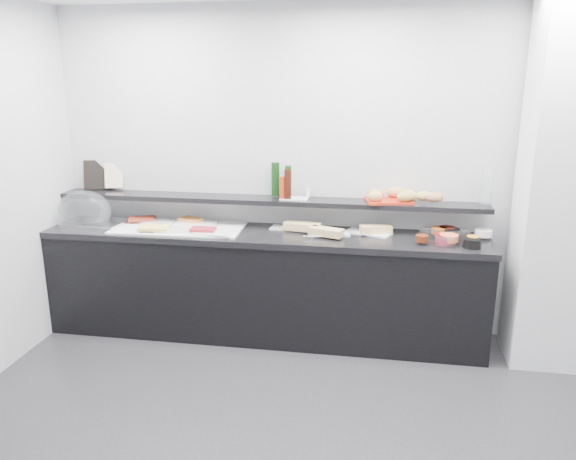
% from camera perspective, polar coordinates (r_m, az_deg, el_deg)
% --- Properties ---
extents(back_wall, '(5.00, 0.02, 2.70)m').
position_cam_1_polar(back_wall, '(4.68, 6.59, 5.67)').
color(back_wall, silver).
rests_on(back_wall, ground).
extents(column, '(0.50, 0.50, 2.70)m').
position_cam_1_polar(column, '(4.52, 25.73, 3.86)').
color(column, white).
rests_on(column, ground).
extents(buffet_cabinet, '(3.60, 0.60, 0.85)m').
position_cam_1_polar(buffet_cabinet, '(4.73, -2.50, -5.78)').
color(buffet_cabinet, black).
rests_on(buffet_cabinet, ground).
extents(counter_top, '(3.62, 0.62, 0.05)m').
position_cam_1_polar(counter_top, '(4.59, -2.56, -0.54)').
color(counter_top, black).
rests_on(counter_top, buffet_cabinet).
extents(wall_shelf, '(3.60, 0.25, 0.04)m').
position_cam_1_polar(wall_shelf, '(4.69, -2.16, 3.04)').
color(wall_shelf, black).
rests_on(wall_shelf, back_wall).
extents(cloche_base, '(0.54, 0.40, 0.04)m').
position_cam_1_polar(cloche_base, '(5.06, -18.85, 0.69)').
color(cloche_base, silver).
rests_on(cloche_base, counter_top).
extents(cloche_dome, '(0.47, 0.31, 0.34)m').
position_cam_1_polar(cloche_dome, '(5.10, -19.94, 1.91)').
color(cloche_dome, white).
rests_on(cloche_dome, cloche_base).
extents(linen_runner, '(1.08, 0.54, 0.01)m').
position_cam_1_polar(linen_runner, '(4.77, -11.05, 0.21)').
color(linen_runner, white).
rests_on(linen_runner, counter_top).
extents(platter_meat_a, '(0.31, 0.24, 0.01)m').
position_cam_1_polar(platter_meat_a, '(4.97, -13.14, 0.88)').
color(platter_meat_a, silver).
rests_on(platter_meat_a, linen_runner).
extents(food_meat_a, '(0.26, 0.21, 0.02)m').
position_cam_1_polar(food_meat_a, '(5.01, -14.63, 1.12)').
color(food_meat_a, maroon).
rests_on(food_meat_a, platter_meat_a).
extents(platter_salmon, '(0.35, 0.28, 0.01)m').
position_cam_1_polar(platter_salmon, '(4.86, -9.35, 0.76)').
color(platter_salmon, white).
rests_on(platter_salmon, linen_runner).
extents(food_salmon, '(0.23, 0.19, 0.02)m').
position_cam_1_polar(food_salmon, '(4.89, -9.85, 1.07)').
color(food_salmon, orange).
rests_on(food_salmon, platter_salmon).
extents(platter_cheese, '(0.28, 0.21, 0.01)m').
position_cam_1_polar(platter_cheese, '(4.67, -11.68, 0.05)').
color(platter_cheese, white).
rests_on(platter_cheese, linen_runner).
extents(food_cheese, '(0.26, 0.18, 0.02)m').
position_cam_1_polar(food_cheese, '(4.69, -13.43, 0.23)').
color(food_cheese, '#F8E060').
rests_on(food_cheese, platter_cheese).
extents(platter_meat_b, '(0.34, 0.25, 0.01)m').
position_cam_1_polar(platter_meat_b, '(4.54, -7.44, -0.22)').
color(platter_meat_b, white).
rests_on(platter_meat_b, linen_runner).
extents(food_meat_b, '(0.21, 0.14, 0.02)m').
position_cam_1_polar(food_meat_b, '(4.56, -8.64, 0.07)').
color(food_meat_b, maroon).
rests_on(food_meat_b, platter_meat_b).
extents(sandwich_plate_left, '(0.34, 0.17, 0.01)m').
position_cam_1_polar(sandwich_plate_left, '(4.67, 0.25, 0.17)').
color(sandwich_plate_left, silver).
rests_on(sandwich_plate_left, counter_top).
extents(sandwich_food_left, '(0.31, 0.17, 0.06)m').
position_cam_1_polar(sandwich_food_left, '(4.59, 1.45, 0.37)').
color(sandwich_food_left, '#DBBC73').
rests_on(sandwich_food_left, sandwich_plate_left).
extents(tongs_left, '(0.15, 0.07, 0.01)m').
position_cam_1_polar(tongs_left, '(4.59, 1.48, 0.03)').
color(tongs_left, '#AFB2B6').
rests_on(tongs_left, sandwich_plate_left).
extents(sandwich_plate_mid, '(0.34, 0.19, 0.01)m').
position_cam_1_polar(sandwich_plate_mid, '(4.52, 4.26, -0.40)').
color(sandwich_plate_mid, white).
rests_on(sandwich_plate_mid, counter_top).
extents(sandwich_food_mid, '(0.29, 0.19, 0.06)m').
position_cam_1_polar(sandwich_food_mid, '(4.44, 3.89, -0.19)').
color(sandwich_food_mid, tan).
rests_on(sandwich_food_mid, sandwich_plate_mid).
extents(tongs_mid, '(0.16, 0.03, 0.01)m').
position_cam_1_polar(tongs_mid, '(4.40, 2.63, -0.64)').
color(tongs_mid, silver).
rests_on(tongs_mid, sandwich_plate_mid).
extents(sandwich_plate_right, '(0.40, 0.29, 0.01)m').
position_cam_1_polar(sandwich_plate_right, '(4.59, 8.17, -0.27)').
color(sandwich_plate_right, white).
rests_on(sandwich_plate_right, counter_top).
extents(sandwich_food_right, '(0.27, 0.16, 0.06)m').
position_cam_1_polar(sandwich_food_right, '(4.56, 8.92, 0.09)').
color(sandwich_food_right, '#DAAF72').
rests_on(sandwich_food_right, sandwich_plate_right).
extents(tongs_right, '(0.16, 0.02, 0.01)m').
position_cam_1_polar(tongs_right, '(4.48, 7.57, -0.47)').
color(tongs_right, '#B2B4B9').
rests_on(tongs_right, sandwich_plate_right).
extents(bowl_glass_fruit, '(0.18, 0.18, 0.07)m').
position_cam_1_polar(bowl_glass_fruit, '(4.57, 14.12, -0.29)').
color(bowl_glass_fruit, silver).
rests_on(bowl_glass_fruit, counter_top).
extents(fill_glass_fruit, '(0.15, 0.15, 0.05)m').
position_cam_1_polar(fill_glass_fruit, '(4.62, 15.11, -0.04)').
color(fill_glass_fruit, orange).
rests_on(fill_glass_fruit, bowl_glass_fruit).
extents(bowl_black_jam, '(0.13, 0.13, 0.07)m').
position_cam_1_polar(bowl_black_jam, '(4.61, 16.29, -0.31)').
color(bowl_black_jam, black).
rests_on(bowl_black_jam, counter_top).
extents(fill_black_jam, '(0.17, 0.17, 0.05)m').
position_cam_1_polar(fill_black_jam, '(4.65, 15.86, 0.00)').
color(fill_black_jam, '#601D0D').
rests_on(fill_black_jam, bowl_black_jam).
extents(bowl_glass_cream, '(0.18, 0.18, 0.07)m').
position_cam_1_polar(bowl_glass_cream, '(4.59, 16.98, -0.43)').
color(bowl_glass_cream, silver).
rests_on(bowl_glass_cream, counter_top).
extents(fill_glass_cream, '(0.17, 0.17, 0.05)m').
position_cam_1_polar(fill_glass_cream, '(4.65, 19.24, -0.27)').
color(fill_glass_cream, white).
rests_on(fill_glass_cream, bowl_glass_cream).
extents(bowl_red_jam, '(0.13, 0.13, 0.07)m').
position_cam_1_polar(bowl_red_jam, '(4.43, 15.54, -0.90)').
color(bowl_red_jam, maroon).
rests_on(bowl_red_jam, counter_top).
extents(fill_red_jam, '(0.11, 0.11, 0.05)m').
position_cam_1_polar(fill_red_jam, '(4.36, 13.45, -0.83)').
color(fill_red_jam, '#541E0C').
rests_on(fill_red_jam, bowl_red_jam).
extents(bowl_glass_salmon, '(0.19, 0.19, 0.07)m').
position_cam_1_polar(bowl_glass_salmon, '(4.37, 15.68, -1.12)').
color(bowl_glass_salmon, white).
rests_on(bowl_glass_salmon, counter_top).
extents(fill_glass_salmon, '(0.16, 0.16, 0.05)m').
position_cam_1_polar(fill_glass_salmon, '(4.43, 16.02, -0.76)').
color(fill_glass_salmon, '#F2663B').
rests_on(fill_glass_salmon, bowl_glass_salmon).
extents(bowl_black_fruit, '(0.17, 0.17, 0.07)m').
position_cam_1_polar(bowl_black_fruit, '(4.39, 18.20, -1.27)').
color(bowl_black_fruit, black).
rests_on(bowl_black_fruit, counter_top).
extents(fill_black_fruit, '(0.12, 0.12, 0.05)m').
position_cam_1_polar(fill_black_fruit, '(4.44, 18.29, -0.92)').
color(fill_black_fruit, orange).
rests_on(fill_black_fruit, bowl_black_fruit).
extents(framed_print, '(0.26, 0.12, 0.26)m').
position_cam_1_polar(framed_print, '(5.30, -18.75, 5.32)').
color(framed_print, black).
rests_on(framed_print, wall_shelf).
extents(print_art, '(0.16, 0.08, 0.22)m').
position_cam_1_polar(print_art, '(5.22, -17.29, 5.31)').
color(print_art, beige).
rests_on(print_art, framed_print).
extents(condiment_tray, '(0.23, 0.14, 0.01)m').
position_cam_1_polar(condiment_tray, '(4.64, 0.66, 3.23)').
color(condiment_tray, white).
rests_on(condiment_tray, wall_shelf).
extents(bottle_green_a, '(0.07, 0.07, 0.26)m').
position_cam_1_polar(bottle_green_a, '(4.65, 0.02, 4.98)').
color(bottle_green_a, '#113B10').
rests_on(bottle_green_a, condiment_tray).
extents(bottle_brown, '(0.08, 0.08, 0.24)m').
position_cam_1_polar(bottle_brown, '(4.58, -0.02, 4.69)').
color(bottle_brown, '#331009').
rests_on(bottle_brown, condiment_tray).
extents(bottle_green_b, '(0.09, 0.09, 0.28)m').
position_cam_1_polar(bottle_green_b, '(4.70, -1.28, 5.20)').
color(bottle_green_b, black).
rests_on(bottle_green_b, condiment_tray).
extents(bottle_hot, '(0.05, 0.05, 0.18)m').
position_cam_1_polar(bottle_hot, '(4.59, -0.57, 4.32)').
color(bottle_hot, red).
rests_on(bottle_hot, condiment_tray).
extents(shaker_salt, '(0.04, 0.04, 0.07)m').
position_cam_1_polar(shaker_salt, '(4.66, 0.15, 3.80)').
color(shaker_salt, white).
rests_on(shaker_salt, condiment_tray).
extents(shaker_pepper, '(0.04, 0.04, 0.07)m').
position_cam_1_polar(shaker_pepper, '(4.66, 2.07, 3.80)').
color(shaker_pepper, white).
rests_on(shaker_pepper, condiment_tray).
extents(bread_tray, '(0.41, 0.32, 0.02)m').
position_cam_1_polar(bread_tray, '(4.60, 10.21, 2.94)').
color(bread_tray, '#B62913').
rests_on(bread_tray, wall_shelf).
extents(bread_roll_nw, '(0.15, 0.10, 0.08)m').
position_cam_1_polar(bread_roll_nw, '(4.62, 8.91, 3.69)').
color(bread_roll_nw, '#AD7F42').
rests_on(bread_roll_nw, bread_tray).
extents(bread_roll_n, '(0.15, 0.11, 0.08)m').
position_cam_1_polar(bread_roll_n, '(4.69, 10.89, 3.76)').
color(bread_roll_n, '#C67C4B').
rests_on(bread_roll_n, bread_tray).
extents(bread_roll_ne, '(0.13, 0.09, 0.08)m').
position_cam_1_polar(bread_roll_ne, '(4.65, 12.03, 3.62)').
color(bread_roll_ne, '#BA8147').
rests_on(bread_roll_ne, bread_tray).
extents(bread_roll_sw, '(0.13, 0.08, 0.08)m').
position_cam_1_polar(bread_roll_sw, '(4.51, 8.84, 3.41)').
color(bread_roll_sw, tan).
rests_on(bread_roll_sw, bread_tray).
extents(bread_roll_s, '(0.17, 0.14, 0.08)m').
position_cam_1_polar(bread_roll_s, '(4.55, 11.83, 3.35)').
color(bread_roll_s, tan).
rests_on(bread_roll_s, bread_tray).
extents(bread_roll_se, '(0.15, 0.10, 0.08)m').
position_cam_1_polar(bread_roll_se, '(4.57, 14.65, 3.23)').
color(bread_roll_se, '#B07143').
rests_on(bread_roll_se, bread_tray).
extents(bread_roll_midw, '(0.13, 0.09, 0.08)m').
position_cam_1_polar(bread_roll_midw, '(4.58, 12.20, 3.43)').
color(bread_roll_midw, gold).
rests_on(bread_roll_midw, bread_tray).
extents(bread_roll_mide, '(0.14, 0.11, 0.08)m').
position_cam_1_polar(bread_roll_mide, '(4.60, 13.66, 3.38)').
color(bread_roll_mide, gold).
rests_on(bread_roll_mide, bread_tray).
extents(carafe, '(0.12, 0.12, 0.30)m').
position_cam_1_polar(carafe, '(4.62, 19.57, 4.11)').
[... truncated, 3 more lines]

